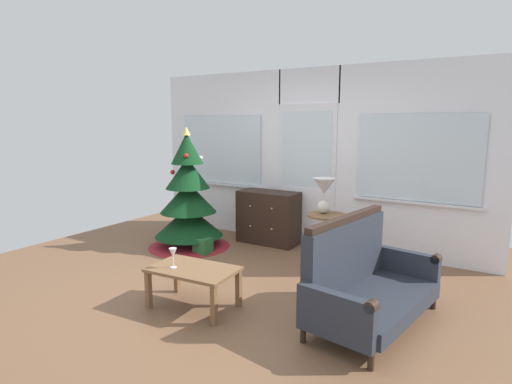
% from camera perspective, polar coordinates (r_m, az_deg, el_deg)
% --- Properties ---
extents(ground_plane, '(6.76, 6.76, 0.00)m').
position_cam_1_polar(ground_plane, '(4.69, -4.13, -13.06)').
color(ground_plane, brown).
extents(back_wall_with_door, '(5.20, 0.14, 2.55)m').
position_cam_1_polar(back_wall_with_door, '(6.16, 7.07, 4.64)').
color(back_wall_with_door, white).
rests_on(back_wall_with_door, ground).
extents(christmas_tree, '(1.18, 1.18, 1.73)m').
position_cam_1_polar(christmas_tree, '(6.10, -9.19, -1.69)').
color(christmas_tree, '#4C331E').
rests_on(christmas_tree, ground).
extents(dresser_cabinet, '(0.90, 0.45, 0.78)m').
position_cam_1_polar(dresser_cabinet, '(6.26, 1.70, -3.45)').
color(dresser_cabinet, black).
rests_on(dresser_cabinet, ground).
extents(settee_sofa, '(0.92, 1.57, 0.96)m').
position_cam_1_polar(settee_sofa, '(3.99, 14.49, -11.69)').
color(settee_sofa, black).
rests_on(settee_sofa, ground).
extents(side_table, '(0.50, 0.48, 0.68)m').
position_cam_1_polar(side_table, '(5.26, 9.56, -5.11)').
color(side_table, brown).
rests_on(side_table, ground).
extents(table_lamp, '(0.28, 0.28, 0.44)m').
position_cam_1_polar(table_lamp, '(5.21, 9.26, 0.18)').
color(table_lamp, silver).
rests_on(table_lamp, side_table).
extents(coffee_table, '(0.87, 0.57, 0.40)m').
position_cam_1_polar(coffee_table, '(4.19, -8.52, -10.93)').
color(coffee_table, brown).
rests_on(coffee_table, ground).
extents(wine_glass, '(0.08, 0.08, 0.20)m').
position_cam_1_polar(wine_glass, '(4.16, -11.23, -8.21)').
color(wine_glass, silver).
rests_on(wine_glass, coffee_table).
extents(gift_box, '(0.22, 0.20, 0.22)m').
position_cam_1_polar(gift_box, '(5.86, -7.24, -7.28)').
color(gift_box, '#266633').
rests_on(gift_box, ground).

